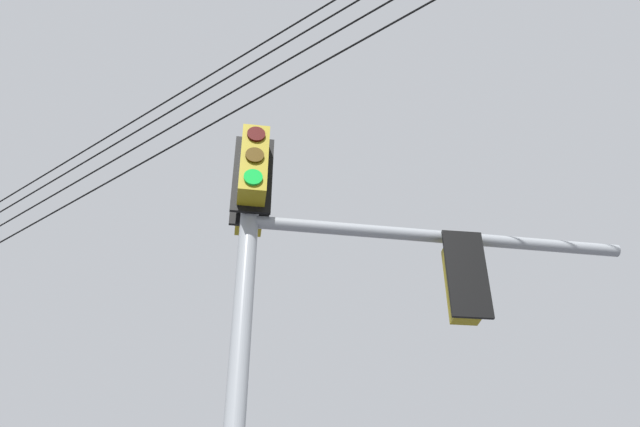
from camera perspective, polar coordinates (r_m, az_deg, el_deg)
The scene contains 2 objects.
signal_mast_assembly at distance 6.88m, azimuth -1.08°, elevation -7.82°, with size 4.46×1.22×6.94m.
overhead_wire_span at distance 8.55m, azimuth -0.43°, elevation 14.74°, with size 11.71×14.92×1.82m.
Camera 1 is at (-1.01, -6.05, 1.78)m, focal length 37.80 mm.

